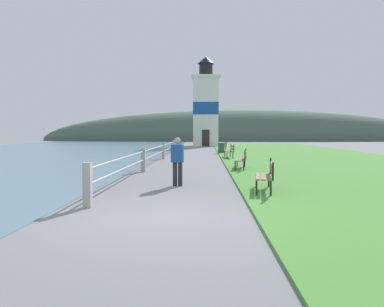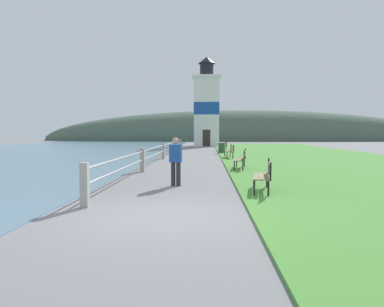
{
  "view_description": "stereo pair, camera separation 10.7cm",
  "coord_description": "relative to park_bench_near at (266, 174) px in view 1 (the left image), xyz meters",
  "views": [
    {
      "loc": [
        0.91,
        -7.4,
        1.73
      ],
      "look_at": [
        -0.0,
        17.34,
        0.3
      ],
      "focal_mm": 35.0,
      "sensor_mm": 36.0,
      "label": 1
    },
    {
      "loc": [
        1.01,
        -7.4,
        1.73
      ],
      "look_at": [
        -0.0,
        17.34,
        0.3
      ],
      "focal_mm": 35.0,
      "sensor_mm": 36.0,
      "label": 2
    }
  ],
  "objects": [
    {
      "name": "lighthouse",
      "position": [
        -1.72,
        35.72,
        4.24
      ],
      "size": [
        3.48,
        3.48,
        10.91
      ],
      "color": "white",
      "rests_on": "ground_plane"
    },
    {
      "name": "person_strolling",
      "position": [
        -2.62,
        1.29,
        0.31
      ],
      "size": [
        0.41,
        0.27,
        1.56
      ],
      "rotation": [
        0.0,
        0.0,
        1.4
      ],
      "color": "#28282D",
      "rests_on": "ground_plane"
    },
    {
      "name": "grass_verge",
      "position": [
        5.27,
        15.39,
        -0.51
      ],
      "size": [
        12.0,
        55.73,
        0.06
      ],
      "color": "#4C8E38",
      "rests_on": "ground_plane"
    },
    {
      "name": "distant_hillside",
      "position": [
        5.38,
        63.97,
        -0.54
      ],
      "size": [
        80.0,
        16.0,
        12.0
      ],
      "color": "#475B4C",
      "rests_on": "ground_plane"
    },
    {
      "name": "park_bench_midway",
      "position": [
        -0.05,
        6.5,
        0.0
      ],
      "size": [
        0.71,
        1.97,
        0.94
      ],
      "rotation": [
        0.0,
        0.0,
        3.01
      ],
      "color": "#846B51",
      "rests_on": "ground_plane"
    },
    {
      "name": "park_bench_near",
      "position": [
        0.0,
        0.0,
        0.0
      ],
      "size": [
        0.68,
        1.69,
        0.94
      ],
      "rotation": [
        0.0,
        0.0,
        3.01
      ],
      "color": "#846B51",
      "rests_on": "ground_plane"
    },
    {
      "name": "park_bench_far",
      "position": [
        -0.13,
        13.75,
        0.0
      ],
      "size": [
        0.53,
        1.82,
        0.94
      ],
      "rotation": [
        0.0,
        0.0,
        3.17
      ],
      "color": "#846B51",
      "rests_on": "ground_plane"
    },
    {
      "name": "trash_bin",
      "position": [
        -0.47,
        19.49,
        -0.11
      ],
      "size": [
        0.54,
        0.54,
        0.84
      ],
      "color": "#2D5138",
      "rests_on": "ground_plane"
    },
    {
      "name": "ground_plane",
      "position": [
        -2.62,
        -3.19,
        -0.54
      ],
      "size": [
        160.0,
        160.0,
        0.0
      ],
      "primitive_type": "plane",
      "color": "slate"
    },
    {
      "name": "park_bench_by_lighthouse",
      "position": [
        -0.17,
        21.53,
        0.0
      ],
      "size": [
        0.51,
        1.73,
        0.94
      ],
      "rotation": [
        0.0,
        0.0,
        3.16
      ],
      "color": "#846B51",
      "rests_on": "ground_plane"
    },
    {
      "name": "seawall_railing",
      "position": [
        -4.42,
        13.11,
        0.08
      ],
      "size": [
        0.18,
        30.76,
        1.03
      ],
      "color": "#A8A399",
      "rests_on": "ground_plane"
    }
  ]
}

